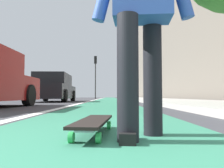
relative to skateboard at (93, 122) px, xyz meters
name	(u,v)px	position (x,y,z in m)	size (l,w,h in m)	color
ground_plane	(108,102)	(9.12, -0.03, -0.09)	(80.00, 80.00, 0.00)	#38383D
bike_lane_paint	(109,99)	(23.12, -0.03, -0.09)	(56.00, 1.92, 0.00)	#2D7256
lane_stripe_white	(97,99)	(19.12, 1.08, -0.09)	(52.00, 0.16, 0.01)	silver
sidewalk_curb	(146,99)	(17.12, -3.14, -0.03)	(52.00, 3.20, 0.12)	#9E9B93
building_facade	(164,32)	(21.12, -5.68, 6.88)	(40.00, 1.20, 13.95)	#645C52
skateboard	(93,122)	(0.00, 0.00, 0.00)	(0.86, 0.28, 0.11)	green
skater_person	(141,4)	(-0.15, -0.35, 0.84)	(0.45, 0.72, 1.64)	black
parked_car_mid	(54,88)	(10.30, 2.89, 0.61)	(4.57, 1.93, 1.47)	black
traffic_light	(95,70)	(22.35, 1.48, 3.08)	(0.33, 0.28, 4.62)	#2D2D2D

